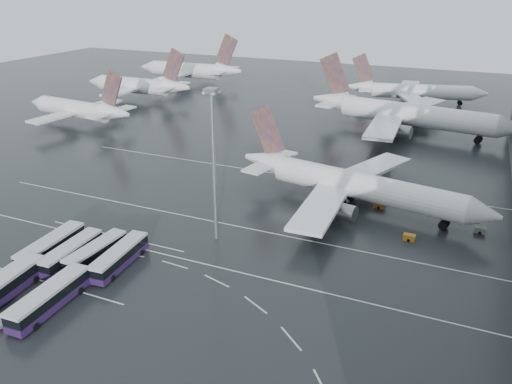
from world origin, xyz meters
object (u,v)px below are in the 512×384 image
at_px(floodlight_mast, 213,148).
at_px(bus_row_far_c, 49,298).
at_px(gse_cart_belly_d, 480,230).
at_px(bus_row_near_a, 51,247).
at_px(jet_remote_far, 191,71).
at_px(bus_row_near_b, 71,252).
at_px(bus_row_near_c, 96,252).
at_px(airliner_main, 353,185).
at_px(bus_row_far_a, 3,286).
at_px(bus_row_near_d, 119,257).
at_px(gse_cart_belly_a, 409,237).
at_px(jet_remote_west, 80,110).
at_px(airliner_gate_c, 413,92).
at_px(airliner_gate_b, 405,114).
at_px(jet_remote_mid, 139,86).
at_px(gse_cart_belly_e, 379,205).

bearing_deg(floodlight_mast, bus_row_far_c, -112.61).
bearing_deg(gse_cart_belly_d, bus_row_near_a, -149.93).
height_order(jet_remote_far, bus_row_near_b, jet_remote_far).
distance_m(bus_row_near_c, gse_cart_belly_d, 66.30).
distance_m(airliner_main, bus_row_far_a, 63.00).
bearing_deg(bus_row_near_b, bus_row_near_d, -78.15).
distance_m(bus_row_near_a, bus_row_near_b, 4.10).
xyz_separation_m(bus_row_far_c, gse_cart_belly_a, (42.24, 39.88, -1.27)).
bearing_deg(jet_remote_west, airliner_gate_c, -136.08).
relative_size(jet_remote_far, bus_row_near_c, 4.07).
distance_m(airliner_gate_b, gse_cart_belly_d, 64.23).
height_order(jet_remote_far, gse_cart_belly_a, jet_remote_far).
distance_m(airliner_main, floodlight_mast, 31.64).
bearing_deg(jet_remote_west, bus_row_near_b, 136.50).
relative_size(airliner_gate_c, jet_remote_mid, 1.09).
bearing_deg(bus_row_far_a, gse_cart_belly_a, -56.94).
bearing_deg(bus_row_near_a, floodlight_mast, -56.25).
height_order(jet_remote_far, gse_cart_belly_e, jet_remote_far).
xyz_separation_m(jet_remote_west, bus_row_far_c, (62.10, -76.17, -2.92)).
bearing_deg(bus_row_near_b, airliner_gate_c, -16.12).
xyz_separation_m(airliner_main, bus_row_near_a, (-39.91, -39.06, -2.69)).
xyz_separation_m(bus_row_near_b, gse_cart_belly_a, (48.47, 28.99, -1.13)).
bearing_deg(airliner_main, bus_row_near_d, -116.42).
xyz_separation_m(jet_remote_mid, gse_cart_belly_d, (119.93, -65.36, -4.55)).
relative_size(jet_remote_west, gse_cart_belly_e, 20.10).
height_order(bus_row_far_a, gse_cart_belly_d, bus_row_far_a).
height_order(bus_row_near_c, bus_row_far_c, bus_row_far_c).
height_order(jet_remote_west, bus_row_far_a, jet_remote_west).
distance_m(bus_row_near_b, bus_row_far_c, 12.55).
bearing_deg(airliner_gate_b, airliner_gate_c, 103.52).
relative_size(airliner_main, bus_row_near_b, 4.24).
relative_size(bus_row_far_c, gse_cart_belly_e, 6.44).
bearing_deg(airliner_main, bus_row_near_a, -125.19).
relative_size(airliner_gate_b, floodlight_mast, 2.35).
xyz_separation_m(bus_row_far_a, gse_cart_belly_a, (50.14, 40.49, -1.32)).
bearing_deg(gse_cart_belly_d, jet_remote_far, 139.58).
xyz_separation_m(jet_remote_west, jet_remote_mid, (-4.37, 37.02, 0.35)).
height_order(jet_remote_mid, jet_remote_far, jet_remote_far).
bearing_deg(jet_remote_far, jet_remote_mid, 86.50).
xyz_separation_m(floodlight_mast, gse_cart_belly_a, (30.95, 12.77, -15.95)).
height_order(airliner_gate_b, gse_cart_belly_a, airliner_gate_b).
distance_m(bus_row_near_b, gse_cart_belly_d, 70.20).
relative_size(airliner_gate_b, gse_cart_belly_a, 30.80).
xyz_separation_m(jet_remote_mid, bus_row_near_b, (60.24, -102.30, -3.41)).
xyz_separation_m(bus_row_far_a, gse_cart_belly_d, (61.35, 48.45, -1.33)).
relative_size(bus_row_far_a, gse_cart_belly_d, 7.18).
distance_m(jet_remote_west, floodlight_mast, 89.05).
height_order(airliner_main, bus_row_near_c, airliner_main).
bearing_deg(bus_row_near_c, bus_row_near_a, 104.84).
distance_m(airliner_main, bus_row_far_c, 58.13).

